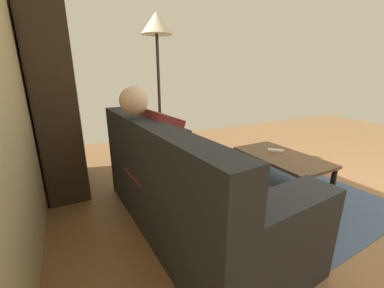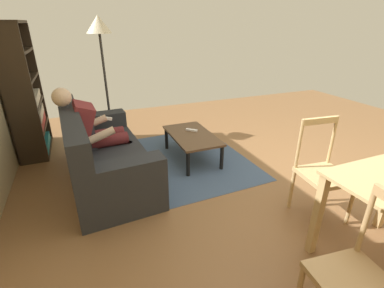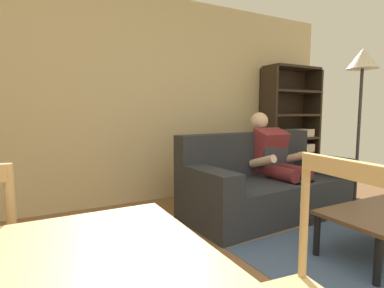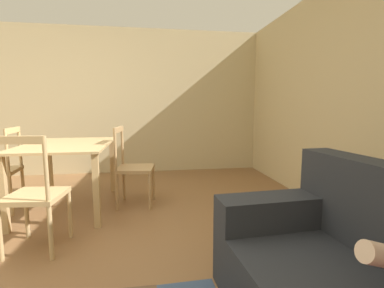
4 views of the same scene
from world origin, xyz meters
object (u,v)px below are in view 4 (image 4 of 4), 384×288
(dining_chair_near_wall, at_px, (133,168))
(dining_chair_by_doorway, at_px, (0,171))
(dining_chair_facing_couch, at_px, (34,196))
(dining_table, at_px, (68,153))

(dining_chair_near_wall, distance_m, dining_chair_by_doorway, 1.47)
(dining_chair_near_wall, bearing_deg, dining_chair_facing_couch, -36.50)
(dining_table, xyz_separation_m, dining_chair_near_wall, (-0.00, 0.73, -0.20))
(dining_chair_near_wall, bearing_deg, dining_table, -89.72)
(dining_chair_near_wall, xyz_separation_m, dining_chair_facing_couch, (1.00, -0.74, 0.01))
(dining_chair_near_wall, relative_size, dining_chair_by_doorway, 0.99)
(dining_table, bearing_deg, dining_chair_facing_couch, -0.19)
(dining_chair_facing_couch, distance_m, dining_chair_by_doorway, 1.24)
(dining_table, xyz_separation_m, dining_chair_facing_couch, (0.99, -0.00, -0.19))
(dining_chair_facing_couch, height_order, dining_chair_by_doorway, dining_chair_facing_couch)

